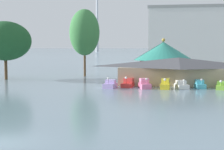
# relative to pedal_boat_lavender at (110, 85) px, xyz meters

# --- Properties ---
(pedal_boat_lavender) EXTENTS (2.01, 2.57, 1.72)m
(pedal_boat_lavender) POSITION_rel_pedal_boat_lavender_xyz_m (0.00, 0.00, 0.00)
(pedal_boat_lavender) COLOR #B299D8
(pedal_boat_lavender) RESTS_ON ground
(pedal_boat_red) EXTENTS (2.06, 3.18, 1.72)m
(pedal_boat_red) POSITION_rel_pedal_boat_lavender_xyz_m (2.54, 2.05, 0.02)
(pedal_boat_red) COLOR red
(pedal_boat_red) RESTS_ON ground
(pedal_boat_pink) EXTENTS (2.22, 3.18, 1.68)m
(pedal_boat_pink) POSITION_rel_pedal_boat_lavender_xyz_m (5.16, 0.77, 0.06)
(pedal_boat_pink) COLOR pink
(pedal_boat_pink) RESTS_ON ground
(pedal_boat_yellow) EXTENTS (1.51, 2.95, 1.67)m
(pedal_boat_yellow) POSITION_rel_pedal_boat_lavender_xyz_m (8.26, 0.71, 0.07)
(pedal_boat_yellow) COLOR yellow
(pedal_boat_yellow) RESTS_ON ground
(pedal_boat_white) EXTENTS (2.21, 3.23, 1.50)m
(pedal_boat_white) POSITION_rel_pedal_boat_lavender_xyz_m (10.69, 1.54, -0.04)
(pedal_boat_white) COLOR white
(pedal_boat_white) RESTS_ON ground
(pedal_boat_cyan) EXTENTS (1.71, 2.45, 1.58)m
(pedal_boat_cyan) POSITION_rel_pedal_boat_lavender_xyz_m (13.43, 1.99, 0.01)
(pedal_boat_cyan) COLOR #4CB7CC
(pedal_boat_cyan) RESTS_ON ground
(pedal_boat_lime) EXTENTS (1.78, 2.71, 1.48)m
(pedal_boat_lime) POSITION_rel_pedal_boat_lavender_xyz_m (16.38, 1.22, -0.04)
(pedal_boat_lime) COLOR #8CCC3F
(pedal_boat_lime) RESTS_ON ground
(boathouse) EXTENTS (20.87, 8.57, 4.49)m
(boathouse) POSITION_rel_pedal_boat_lavender_xyz_m (10.43, 6.47, 1.84)
(boathouse) COLOR tan
(boathouse) RESTS_ON ground
(green_roof_pavilion) EXTENTS (11.65, 11.65, 7.91)m
(green_roof_pavilion) POSITION_rel_pedal_boat_lavender_xyz_m (7.81, 17.02, 3.50)
(green_roof_pavilion) COLOR #993328
(green_roof_pavilion) RESTS_ON ground
(shoreline_tree_tall_left) EXTENTS (9.79, 9.79, 11.05)m
(shoreline_tree_tall_left) POSITION_rel_pedal_boat_lavender_xyz_m (-21.74, 9.72, 6.81)
(shoreline_tree_tall_left) COLOR brown
(shoreline_tree_tall_left) RESTS_ON ground
(shoreline_tree_mid) EXTENTS (6.27, 6.27, 14.02)m
(shoreline_tree_mid) POSITION_rel_pedal_boat_lavender_xyz_m (-8.47, 18.50, 8.69)
(shoreline_tree_mid) COLOR brown
(shoreline_tree_mid) RESTS_ON ground
(background_building_block) EXTENTS (35.48, 12.90, 20.08)m
(background_building_block) POSITION_rel_pedal_boat_lavender_xyz_m (19.86, 70.84, 9.55)
(background_building_block) COLOR silver
(background_building_block) RESTS_ON ground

